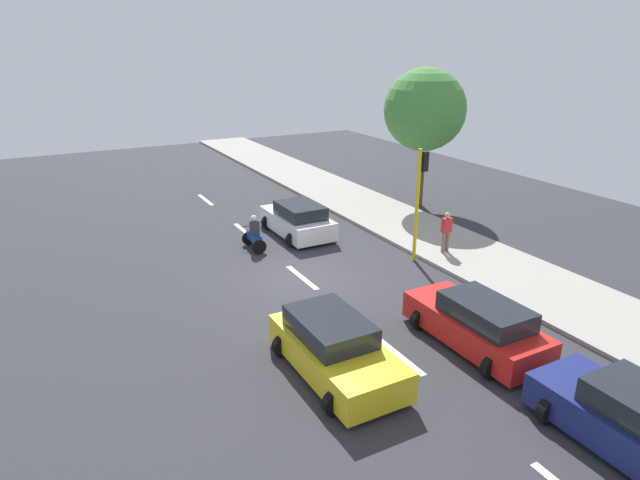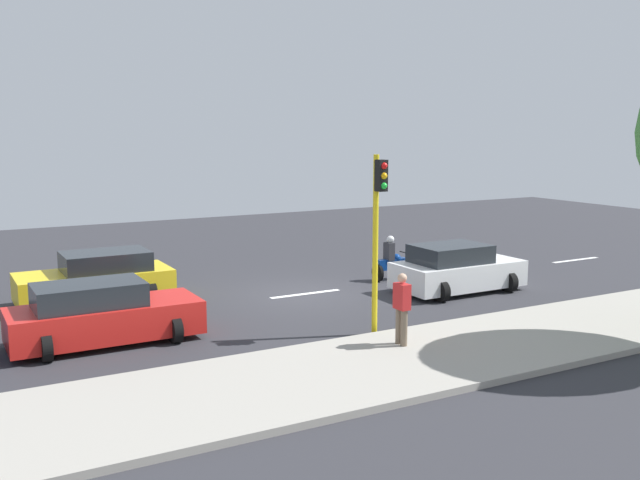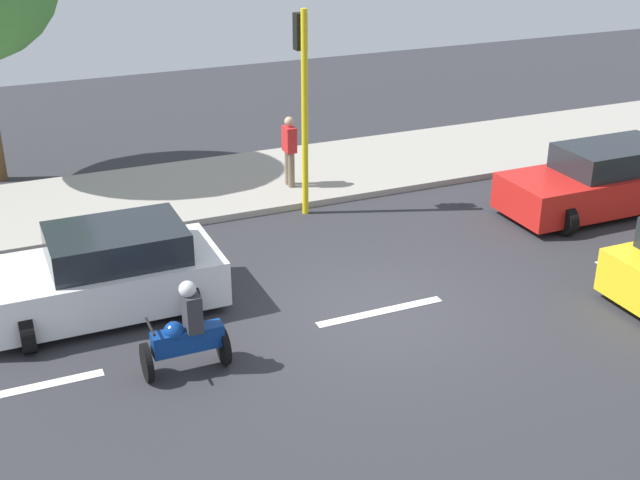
% 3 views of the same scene
% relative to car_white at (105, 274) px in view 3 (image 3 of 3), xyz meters
% --- Properties ---
extents(ground_plane, '(40.00, 60.00, 0.10)m').
position_rel_car_white_xyz_m(ground_plane, '(-1.98, -4.35, -0.76)').
color(ground_plane, '#2D2D33').
extents(sidewalk, '(4.00, 60.00, 0.15)m').
position_rel_car_white_xyz_m(sidewalk, '(5.02, -4.35, -0.64)').
color(sidewalk, '#9E998E').
rests_on(sidewalk, ground).
extents(lane_stripe_mid, '(0.20, 2.40, 0.01)m').
position_rel_car_white_xyz_m(lane_stripe_mid, '(-1.98, -4.35, -0.71)').
color(lane_stripe_mid, white).
rests_on(lane_stripe_mid, ground).
extents(lane_stripe_south, '(0.20, 2.40, 0.01)m').
position_rel_car_white_xyz_m(lane_stripe_south, '(-1.98, 1.65, -0.71)').
color(lane_stripe_south, white).
rests_on(lane_stripe_south, ground).
extents(car_white, '(2.37, 4.09, 1.52)m').
position_rel_car_white_xyz_m(car_white, '(0.00, 0.00, 0.00)').
color(car_white, white).
rests_on(car_white, ground).
extents(car_red, '(2.18, 4.46, 1.52)m').
position_rel_car_white_xyz_m(car_red, '(0.26, -11.04, -0.00)').
color(car_red, red).
rests_on(car_red, ground).
extents(motorcycle, '(0.60, 1.30, 1.53)m').
position_rel_car_white_xyz_m(motorcycle, '(-2.44, -0.78, -0.07)').
color(motorcycle, black).
rests_on(motorcycle, ground).
extents(pedestrian_near_signal, '(0.40, 0.24, 1.69)m').
position_rel_car_white_xyz_m(pedestrian_near_signal, '(4.20, -5.10, 0.35)').
color(pedestrian_near_signal, '#72604C').
rests_on(pedestrian_near_signal, sidewalk).
extents(traffic_light_corner, '(0.49, 0.24, 4.50)m').
position_rel_car_white_xyz_m(traffic_light_corner, '(2.87, -4.91, 2.22)').
color(traffic_light_corner, yellow).
rests_on(traffic_light_corner, ground).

